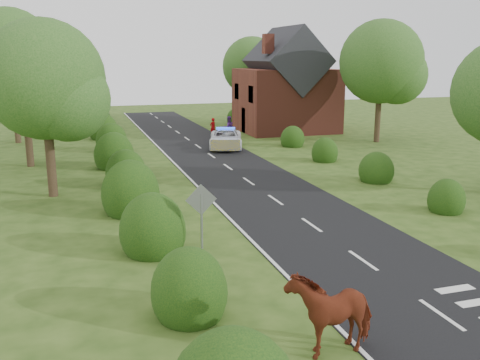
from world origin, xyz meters
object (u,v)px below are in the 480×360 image
object	(u,v)px
pedestrian_red	(213,127)
road_sign	(201,210)
police_van	(226,139)
cow	(330,315)
pedestrian_purple	(229,128)

from	to	relation	value
pedestrian_red	road_sign	bearing A→B (deg)	47.51
road_sign	police_van	distance (m)	21.86
cow	pedestrian_purple	distance (m)	32.24
cow	police_van	xyz separation A→B (m)	(5.31, 27.24, -0.11)
road_sign	police_van	xyz separation A→B (m)	(6.80, 20.75, -0.96)
cow	pedestrian_purple	world-z (taller)	pedestrian_purple
road_sign	cow	distance (m)	6.72
pedestrian_red	pedestrian_purple	world-z (taller)	pedestrian_purple
road_sign	pedestrian_red	size ratio (longest dim) A/B	1.61
cow	pedestrian_red	world-z (taller)	cow
road_sign	pedestrian_purple	xyz separation A→B (m)	(8.28, 25.02, -0.73)
pedestrian_red	pedestrian_purple	distance (m)	1.81
police_van	pedestrian_red	bearing A→B (deg)	101.18
police_van	pedestrian_red	world-z (taller)	pedestrian_red
cow	police_van	world-z (taller)	cow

